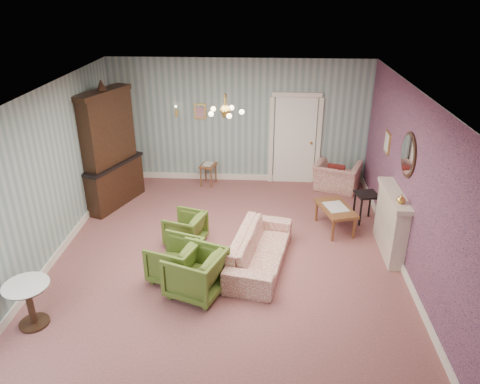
# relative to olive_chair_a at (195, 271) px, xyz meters

# --- Properties ---
(floor) EXTENTS (7.00, 7.00, 0.00)m
(floor) POSITION_rel_olive_chair_a_xyz_m (0.40, 1.01, -0.41)
(floor) COLOR #8F5653
(floor) RESTS_ON ground
(ceiling) EXTENTS (7.00, 7.00, 0.00)m
(ceiling) POSITION_rel_olive_chair_a_xyz_m (0.40, 1.01, 2.49)
(ceiling) COLOR white
(ceiling) RESTS_ON ground
(wall_back) EXTENTS (6.00, 0.00, 6.00)m
(wall_back) POSITION_rel_olive_chair_a_xyz_m (0.40, 4.51, 1.04)
(wall_back) COLOR gray
(wall_back) RESTS_ON ground
(wall_front) EXTENTS (6.00, 0.00, 6.00)m
(wall_front) POSITION_rel_olive_chair_a_xyz_m (0.40, -2.49, 1.04)
(wall_front) COLOR gray
(wall_front) RESTS_ON ground
(wall_left) EXTENTS (0.00, 7.00, 7.00)m
(wall_left) POSITION_rel_olive_chair_a_xyz_m (-2.60, 1.01, 1.04)
(wall_left) COLOR gray
(wall_left) RESTS_ON ground
(wall_right) EXTENTS (0.00, 7.00, 7.00)m
(wall_right) POSITION_rel_olive_chair_a_xyz_m (3.40, 1.01, 1.04)
(wall_right) COLOR gray
(wall_right) RESTS_ON ground
(wall_right_floral) EXTENTS (0.00, 7.00, 7.00)m
(wall_right_floral) POSITION_rel_olive_chair_a_xyz_m (3.39, 1.01, 1.04)
(wall_right_floral) COLOR #B65B71
(wall_right_floral) RESTS_ON ground
(door) EXTENTS (1.12, 0.12, 2.16)m
(door) POSITION_rel_olive_chair_a_xyz_m (1.70, 4.47, 0.67)
(door) COLOR white
(door) RESTS_ON floor
(olive_chair_a) EXTENTS (0.98, 1.00, 0.82)m
(olive_chair_a) POSITION_rel_olive_chair_a_xyz_m (0.00, 0.00, 0.00)
(olive_chair_a) COLOR #4F6824
(olive_chair_a) RESTS_ON floor
(olive_chair_b) EXTENTS (0.89, 0.92, 0.75)m
(olive_chair_b) POSITION_rel_olive_chair_a_xyz_m (-0.39, 0.36, -0.03)
(olive_chair_b) COLOR #4F6824
(olive_chair_b) RESTS_ON floor
(olive_chair_c) EXTENTS (0.76, 0.79, 0.66)m
(olive_chair_c) POSITION_rel_olive_chair_a_xyz_m (-0.41, 1.47, -0.08)
(olive_chair_c) COLOR #4F6824
(olive_chair_c) RESTS_ON floor
(sofa_chintz) EXTENTS (0.97, 2.12, 0.80)m
(sofa_chintz) POSITION_rel_olive_chair_a_xyz_m (0.97, 0.85, -0.01)
(sofa_chintz) COLOR #A14141
(sofa_chintz) RESTS_ON floor
(wingback_chair) EXTENTS (1.15, 0.95, 0.86)m
(wingback_chair) POSITION_rel_olive_chair_a_xyz_m (2.69, 4.08, 0.02)
(wingback_chair) COLOR #A14141
(wingback_chair) RESTS_ON floor
(dresser) EXTENTS (1.07, 1.67, 2.63)m
(dresser) POSITION_rel_olive_chair_a_xyz_m (-2.24, 3.05, 0.91)
(dresser) COLOR black
(dresser) RESTS_ON floor
(fireplace) EXTENTS (0.30, 1.40, 1.16)m
(fireplace) POSITION_rel_olive_chair_a_xyz_m (3.26, 1.41, 0.17)
(fireplace) COLOR beige
(fireplace) RESTS_ON floor
(mantel_vase) EXTENTS (0.15, 0.15, 0.15)m
(mantel_vase) POSITION_rel_olive_chair_a_xyz_m (3.24, 1.01, 0.83)
(mantel_vase) COLOR gold
(mantel_vase) RESTS_ON fireplace
(oval_mirror) EXTENTS (0.04, 0.76, 0.84)m
(oval_mirror) POSITION_rel_olive_chair_a_xyz_m (3.36, 1.41, 1.44)
(oval_mirror) COLOR white
(oval_mirror) RESTS_ON wall_right
(framed_print) EXTENTS (0.04, 0.34, 0.42)m
(framed_print) POSITION_rel_olive_chair_a_xyz_m (3.37, 2.76, 1.19)
(framed_print) COLOR gold
(framed_print) RESTS_ON wall_right
(coffee_table) EXTENTS (0.79, 1.07, 0.49)m
(coffee_table) POSITION_rel_olive_chair_a_xyz_m (2.40, 2.16, -0.16)
(coffee_table) COLOR brown
(coffee_table) RESTS_ON floor
(side_table_black) EXTENTS (0.49, 0.49, 0.62)m
(side_table_black) POSITION_rel_olive_chair_a_xyz_m (3.05, 2.52, -0.10)
(side_table_black) COLOR black
(side_table_black) RESTS_ON floor
(pedestal_table) EXTENTS (0.67, 0.67, 0.69)m
(pedestal_table) POSITION_rel_olive_chair_a_xyz_m (-2.20, -0.86, -0.06)
(pedestal_table) COLOR black
(pedestal_table) RESTS_ON floor
(nesting_table) EXTENTS (0.42, 0.49, 0.55)m
(nesting_table) POSITION_rel_olive_chair_a_xyz_m (-0.31, 4.16, -0.13)
(nesting_table) COLOR brown
(nesting_table) RESTS_ON floor
(gilt_mirror_back) EXTENTS (0.28, 0.06, 0.36)m
(gilt_mirror_back) POSITION_rel_olive_chair_a_xyz_m (-0.50, 4.47, 1.29)
(gilt_mirror_back) COLOR gold
(gilt_mirror_back) RESTS_ON wall_back
(sconce_left) EXTENTS (0.16, 0.12, 0.30)m
(sconce_left) POSITION_rel_olive_chair_a_xyz_m (-1.05, 4.45, 1.29)
(sconce_left) COLOR gold
(sconce_left) RESTS_ON wall_back
(sconce_right) EXTENTS (0.16, 0.12, 0.30)m
(sconce_right) POSITION_rel_olive_chair_a_xyz_m (0.05, 4.45, 1.29)
(sconce_right) COLOR gold
(sconce_right) RESTS_ON wall_back
(chandelier) EXTENTS (0.56, 0.56, 0.36)m
(chandelier) POSITION_rel_olive_chair_a_xyz_m (0.40, 1.01, 2.22)
(chandelier) COLOR gold
(chandelier) RESTS_ON ceiling
(burgundy_cushion) EXTENTS (0.41, 0.28, 0.39)m
(burgundy_cushion) POSITION_rel_olive_chair_a_xyz_m (2.64, 3.93, 0.07)
(burgundy_cushion) COLOR maroon
(burgundy_cushion) RESTS_ON wingback_chair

